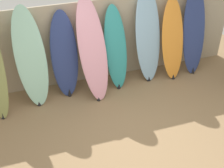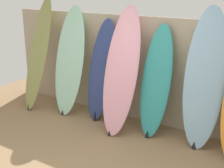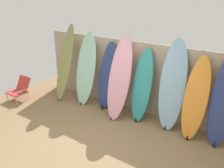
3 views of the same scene
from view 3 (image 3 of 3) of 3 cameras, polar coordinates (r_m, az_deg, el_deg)
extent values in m
plane|color=#8E704C|center=(5.21, -5.00, -14.14)|extent=(7.68, 7.68, 0.00)
cube|color=tan|center=(6.28, 6.60, 1.38)|extent=(6.08, 0.04, 1.80)
cylinder|color=gray|center=(8.02, -11.55, 5.46)|extent=(0.10, 0.10, 1.80)
cylinder|color=gray|center=(7.07, -3.47, 3.75)|extent=(0.10, 0.10, 1.80)
cylinder|color=gray|center=(6.31, 6.78, 1.48)|extent=(0.10, 0.10, 1.80)
cylinder|color=gray|center=(5.81, 19.27, -1.36)|extent=(0.10, 0.10, 1.80)
ellipsoid|color=olive|center=(7.15, -10.68, 4.85)|extent=(0.45, 0.82, 2.09)
cone|color=black|center=(7.27, -12.08, -3.17)|extent=(0.08, 0.08, 0.13)
ellipsoid|color=#9ED6BC|center=(6.76, -5.98, 3.48)|extent=(0.64, 0.64, 1.94)
cone|color=black|center=(6.93, -7.02, -4.21)|extent=(0.08, 0.08, 0.10)
ellipsoid|color=navy|center=(6.46, -1.21, 1.86)|extent=(0.59, 0.54, 1.75)
cone|color=black|center=(6.61, -2.22, -4.99)|extent=(0.08, 0.08, 0.18)
ellipsoid|color=pink|center=(5.98, 1.76, 1.51)|extent=(0.66, 0.86, 2.00)
cone|color=black|center=(6.11, -0.11, -7.66)|extent=(0.08, 0.08, 0.10)
ellipsoid|color=teal|center=(5.90, 6.91, -0.28)|extent=(0.50, 0.59, 1.73)
cone|color=black|center=(6.05, 5.48, -8.04)|extent=(0.08, 0.08, 0.11)
ellipsoid|color=#8CB7D6|center=(5.61, 13.68, -0.31)|extent=(0.63, 0.57, 2.02)
cone|color=black|center=(5.84, 12.06, -9.64)|extent=(0.08, 0.08, 0.11)
ellipsoid|color=orange|center=(5.43, 18.58, -3.12)|extent=(0.51, 0.57, 1.75)
cone|color=black|center=(5.60, 16.85, -11.56)|extent=(0.08, 0.08, 0.11)
ellipsoid|color=navy|center=(5.35, 24.29, -3.28)|extent=(0.56, 0.58, 1.93)
cone|color=black|center=(5.55, 22.39, -12.44)|extent=(0.08, 0.08, 0.15)
cylinder|color=silver|center=(7.69, -22.79, -2.76)|extent=(0.02, 0.02, 0.22)
cylinder|color=silver|center=(7.36, -21.07, -3.55)|extent=(0.02, 0.02, 0.22)
cylinder|color=silver|center=(7.87, -20.53, -1.90)|extent=(0.02, 0.02, 0.22)
cylinder|color=silver|center=(7.55, -18.76, -2.63)|extent=(0.02, 0.02, 0.22)
cube|color=red|center=(7.57, -20.91, -1.83)|extent=(0.48, 0.44, 0.03)
cube|color=red|center=(7.62, -19.63, 0.06)|extent=(0.46, 0.23, 0.41)
cylinder|color=silver|center=(7.72, -22.02, -0.69)|extent=(0.02, 0.44, 0.02)
cylinder|color=silver|center=(7.34, -19.96, -1.51)|extent=(0.02, 0.44, 0.02)
camera|label=1|loc=(4.53, -66.47, 22.55)|focal=50.00mm
camera|label=2|loc=(1.16, -7.61, -16.89)|focal=50.00mm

